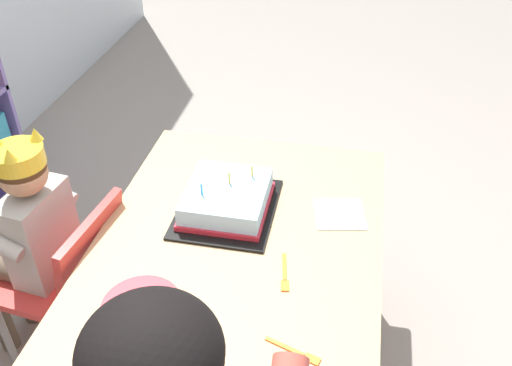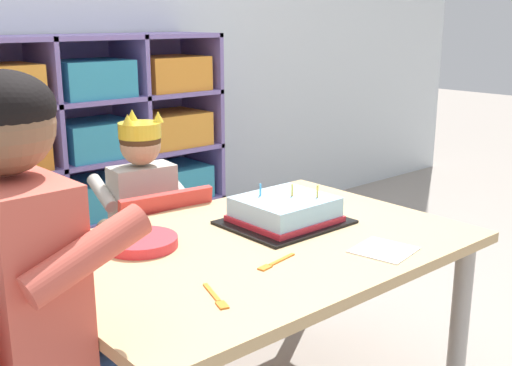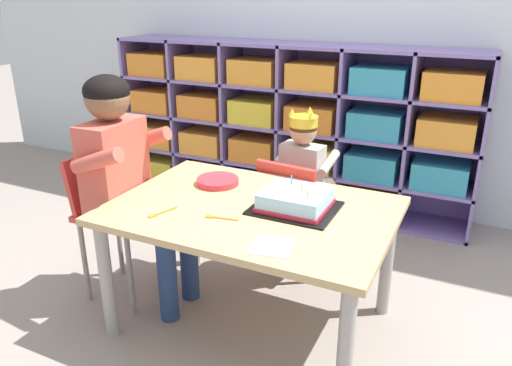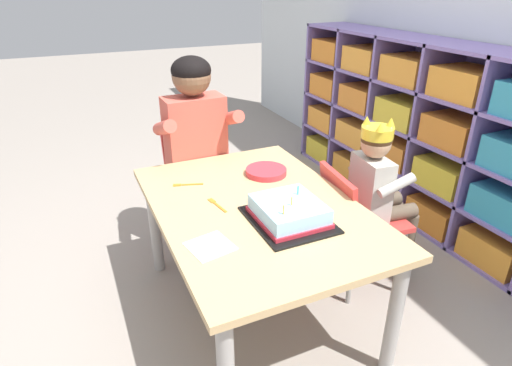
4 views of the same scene
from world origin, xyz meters
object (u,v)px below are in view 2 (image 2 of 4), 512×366
object	(u,v)px
birthday_cake_on_tray	(285,212)
fork_near_cake_tray	(216,298)
child_with_crown	(138,202)
adult_helper_seated	(49,271)
fork_beside_plate_stack	(275,263)
activity_table	(256,266)
paper_plate_stack	(141,242)
classroom_chair_blue	(154,252)

from	to	relation	value
birthday_cake_on_tray	fork_near_cake_tray	world-z (taller)	birthday_cake_on_tray
child_with_crown	adult_helper_seated	world-z (taller)	adult_helper_seated
birthday_cake_on_tray	fork_beside_plate_stack	size ratio (longest dim) A/B	2.47
fork_beside_plate_stack	activity_table	bearing A→B (deg)	55.71
fork_near_cake_tray	fork_beside_plate_stack	bearing A→B (deg)	-56.57
paper_plate_stack	activity_table	bearing A→B (deg)	-33.51
adult_helper_seated	child_with_crown	bearing A→B (deg)	-43.50
child_with_crown	fork_near_cake_tray	xyz separation A→B (m)	(-0.30, -0.83, 0.03)
adult_helper_seated	paper_plate_stack	distance (m)	0.40
adult_helper_seated	birthday_cake_on_tray	distance (m)	0.76
classroom_chair_blue	paper_plate_stack	xyz separation A→B (m)	(-0.25, -0.35, 0.19)
adult_helper_seated	fork_beside_plate_stack	xyz separation A→B (m)	(0.52, -0.10, -0.09)
child_with_crown	classroom_chair_blue	bearing A→B (deg)	90.64
activity_table	child_with_crown	bearing A→B (deg)	89.32
classroom_chair_blue	paper_plate_stack	world-z (taller)	classroom_chair_blue
birthday_cake_on_tray	fork_beside_plate_stack	distance (m)	0.31
child_with_crown	birthday_cake_on_tray	bearing A→B (deg)	112.37
birthday_cake_on_tray	paper_plate_stack	world-z (taller)	birthday_cake_on_tray
activity_table	fork_beside_plate_stack	bearing A→B (deg)	-114.42
birthday_cake_on_tray	classroom_chair_blue	bearing A→B (deg)	110.21
paper_plate_stack	fork_near_cake_tray	xyz separation A→B (m)	(-0.04, -0.37, -0.01)
birthday_cake_on_tray	activity_table	bearing A→B (deg)	-159.71
activity_table	child_with_crown	xyz separation A→B (m)	(0.01, 0.62, 0.04)
adult_helper_seated	fork_near_cake_tray	xyz separation A→B (m)	(0.29, -0.16, -0.09)
adult_helper_seated	paper_plate_stack	world-z (taller)	adult_helper_seated
child_with_crown	adult_helper_seated	size ratio (longest dim) A/B	0.80
adult_helper_seated	fork_beside_plate_stack	bearing A→B (deg)	-102.59
activity_table	child_with_crown	size ratio (longest dim) A/B	1.33
activity_table	classroom_chair_blue	world-z (taller)	classroom_chair_blue
paper_plate_stack	adult_helper_seated	bearing A→B (deg)	-147.60
child_with_crown	fork_near_cake_tray	world-z (taller)	child_with_crown
child_with_crown	adult_helper_seated	bearing A→B (deg)	55.08
activity_table	birthday_cake_on_tray	distance (m)	0.20
activity_table	classroom_chair_blue	xyz separation A→B (m)	(-0.00, 0.51, -0.11)
paper_plate_stack	child_with_crown	bearing A→B (deg)	60.33
paper_plate_stack	fork_beside_plate_stack	size ratio (longest dim) A/B	1.42
activity_table	classroom_chair_blue	size ratio (longest dim) A/B	1.84
activity_table	birthday_cake_on_tray	bearing A→B (deg)	20.29
activity_table	fork_near_cake_tray	size ratio (longest dim) A/B	8.60
child_with_crown	fork_near_cake_tray	distance (m)	0.88
fork_near_cake_tray	child_with_crown	bearing A→B (deg)	-1.56
paper_plate_stack	fork_beside_plate_stack	xyz separation A→B (m)	(0.18, -0.31, -0.01)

